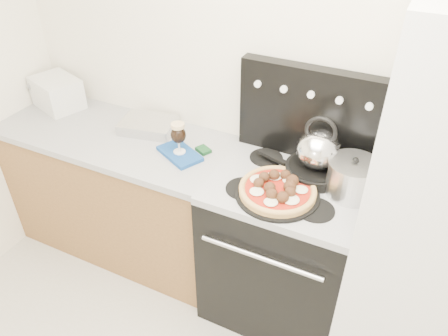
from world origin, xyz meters
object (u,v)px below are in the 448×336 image
Objects in this scene: base_cabinet at (124,194)px; beer_glass at (179,138)px; pizza_pan at (277,194)px; tea_kettle at (319,147)px; stock_pot at (352,179)px; pizza at (278,189)px; skillet at (315,171)px; oven_mitt at (180,154)px; toaster_oven at (57,93)px; stove_body at (281,249)px; fridge at (441,223)px.

beer_glass reaches higher than base_cabinet.
pizza_pan is (1.09, -0.15, 0.50)m from base_cabinet.
tea_kettle is 0.22m from stock_pot.
stock_pot is at bearing 0.79° from base_cabinet.
base_cabinet is 1.22m from pizza.
pizza_pan is 0.31m from tea_kettle.
tea_kettle is 1.01× the size of stock_pot.
base_cabinet is 4.74× the size of skillet.
pizza reaches higher than pizza_pan.
base_cabinet is 1.38m from tea_kettle.
oven_mitt is at bearing -3.91° from base_cabinet.
toaster_oven reaches higher than pizza_pan.
tea_kettle is (0.10, 0.11, 0.65)m from stove_body.
skillet is 1.29× the size of tea_kettle.
stock_pot reaches higher than oven_mitt.
oven_mitt reaches higher than base_cabinet.
toaster_oven is at bearing 176.89° from stock_pot.
stove_body is 0.67m from tea_kettle.
pizza is (1.09, -0.15, 0.53)m from base_cabinet.
toaster_oven is at bearing 174.80° from stove_body.
base_cabinet is 7.95× the size of beer_glass.
stock_pot is at bearing -19.70° from skillet.
fridge is at bearing -0.75° from oven_mitt.
toaster_oven is at bearing 166.88° from base_cabinet.
pizza is (0.61, -0.11, 0.05)m from oven_mitt.
oven_mitt is at bearing 10.25° from toaster_oven.
pizza_pan reaches higher than base_cabinet.
stock_pot is (0.31, 0.17, 0.05)m from pizza.
fridge reaches higher than stove_body.
stove_body is 0.53m from pizza.
oven_mitt is at bearing 0.00° from beer_glass.
oven_mitt is at bearing -176.77° from stock_pot.
stock_pot reaches higher than pizza_pan.
skillet reaches higher than base_cabinet.
toaster_oven reaches higher than stock_pot.
fridge is at bearing 14.82° from toaster_oven.
beer_glass is 0.63m from pizza.
stock_pot is (1.93, -0.10, 0.01)m from toaster_oven.
pizza_pan is at bearing -97.89° from stove_body.
pizza is at bearing -10.60° from beer_glass.
tea_kettle is (0.73, 0.12, 0.08)m from beer_glass.
pizza_pan is 1.75× the size of stock_pot.
base_cabinet is 1.65× the size of stove_body.
pizza_pan is (1.62, -0.27, -0.07)m from toaster_oven.
fridge is 0.63m from tea_kettle.
stock_pot is (0.92, 0.05, 0.09)m from oven_mitt.
toaster_oven is 1.02m from oven_mitt.
base_cabinet is 0.75m from beer_glass.
tea_kettle is (0.73, 0.12, 0.18)m from oven_mitt.
pizza is (-0.72, -0.10, 0.01)m from fridge.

